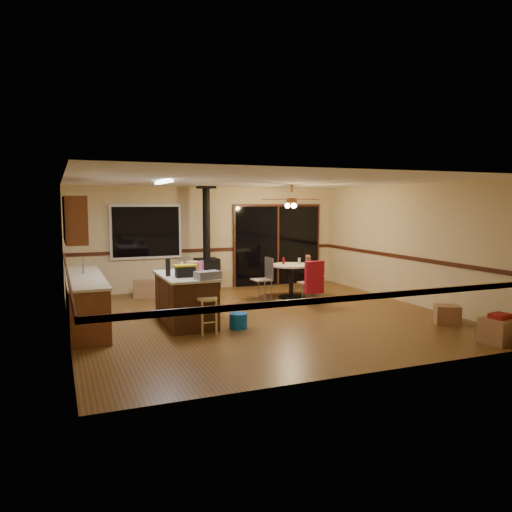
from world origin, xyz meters
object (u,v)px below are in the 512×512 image
toolbox_black (185,272)px  box_under_window (144,289)px  toolbox_grey (208,275)px  chair_left (266,273)px  box_corner_b (447,315)px  blue_bucket (238,321)px  chair_near (314,277)px  kitchen_island (186,299)px  chair_right (309,270)px  dining_table (291,275)px  box_corner_a (499,331)px  wood_stove (207,262)px  bar_stool (207,316)px

toolbox_black → box_under_window: size_ratio=0.68×
toolbox_grey → toolbox_black: 0.48m
chair_left → box_corner_b: 4.06m
blue_bucket → box_corner_b: (3.62, -1.13, 0.04)m
toolbox_grey → chair_near: bearing=25.3°
kitchen_island → chair_right: (3.41, 1.66, 0.14)m
dining_table → box_corner_a: (1.37, -4.62, -0.34)m
toolbox_grey → blue_bucket: size_ratio=1.34×
wood_stove → toolbox_grey: bearing=-106.1°
box_corner_a → chair_near: bearing=108.6°
wood_stove → toolbox_grey: size_ratio=5.88×
kitchen_island → wood_stove: size_ratio=0.67×
bar_stool → chair_left: (2.12, 2.48, 0.28)m
toolbox_grey → box_under_window: (-0.51, 3.53, -0.77)m
blue_bucket → box_corner_b: size_ratio=0.75×
chair_near → box_corner_b: 2.86m
kitchen_island → box_under_window: 2.90m
chair_right → box_corner_a: chair_right is taller
bar_stool → box_under_window: size_ratio=1.26×
box_corner_b → box_under_window: bearing=134.9°
toolbox_grey → box_under_window: bearing=98.2°
chair_left → box_under_window: 2.87m
chair_left → toolbox_grey: bearing=-131.9°
chair_right → box_corner_b: 3.63m
dining_table → box_corner_b: size_ratio=2.24×
toolbox_grey → kitchen_island: bearing=109.4°
blue_bucket → box_corner_b: bearing=-17.3°
kitchen_island → box_under_window: size_ratio=3.43×
chair_near → box_corner_b: size_ratio=1.65×
chair_right → box_corner_b: (0.98, -3.47, -0.43)m
bar_stool → box_corner_a: size_ratio=1.20×
box_corner_a → box_under_window: bearing=127.2°
toolbox_grey → box_corner_a: bearing=-31.3°
dining_table → toolbox_black: bearing=-148.5°
wood_stove → box_corner_b: wood_stove is taller
bar_stool → wood_stove: bearing=73.7°
blue_bucket → dining_table: dining_table is taller
dining_table → chair_left: (-0.59, 0.10, 0.06)m
dining_table → chair_near: chair_near is taller
box_under_window → box_corner_a: same height
toolbox_grey → chair_left: size_ratio=0.83×
blue_bucket → box_under_window: box_under_window is taller
box_under_window → box_corner_a: size_ratio=0.95×
kitchen_island → wood_stove: (1.30, 3.05, 0.28)m
kitchen_island → bar_stool: kitchen_island is taller
box_under_window → box_corner_b: size_ratio=1.16×
wood_stove → toolbox_grey: wood_stove is taller
chair_near → chair_right: (0.42, 1.01, 0.00)m
chair_near → chair_right: same height
box_under_window → box_corner_b: bearing=-45.1°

